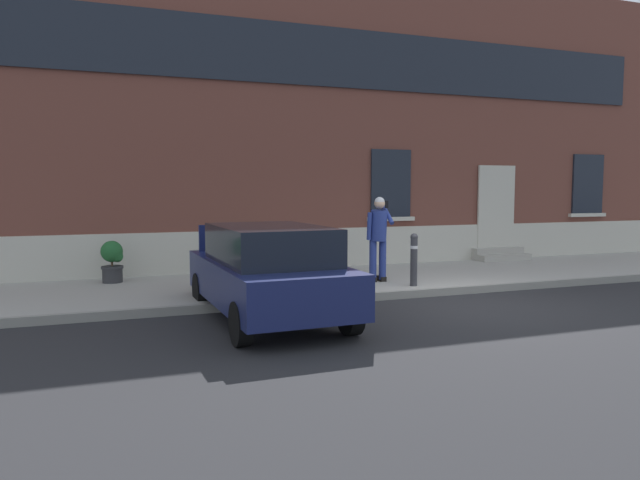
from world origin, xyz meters
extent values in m
plane|color=#232326|center=(0.00, 0.00, 0.00)|extent=(80.00, 80.00, 0.00)
cube|color=#99968E|center=(0.00, 2.80, 0.07)|extent=(24.00, 3.60, 0.15)
cube|color=gray|center=(0.00, 0.94, 0.07)|extent=(24.00, 0.12, 0.15)
cube|color=brown|center=(0.00, 5.30, 3.75)|extent=(24.00, 1.40, 7.50)
cube|color=#BCB7A8|center=(0.00, 4.58, 0.55)|extent=(24.00, 0.08, 1.10)
cube|color=black|center=(4.04, 4.57, 1.52)|extent=(1.00, 0.08, 2.10)
cube|color=#BCB7A8|center=(4.04, 4.55, 1.57)|extent=(1.16, 0.06, 2.24)
cube|color=black|center=(0.84, 4.57, 2.20)|extent=(1.10, 0.06, 1.70)
cube|color=#BCB7A8|center=(0.84, 4.54, 1.30)|extent=(1.30, 0.12, 0.10)
cube|color=black|center=(7.24, 4.57, 2.20)|extent=(1.10, 0.06, 1.70)
cube|color=#BCB7A8|center=(7.24, 4.54, 1.30)|extent=(1.30, 0.12, 0.10)
cube|color=black|center=(0.00, 4.57, 5.20)|extent=(16.80, 0.06, 1.40)
cube|color=#9E998E|center=(4.04, 4.12, 0.23)|extent=(1.52, 0.32, 0.16)
cube|color=#9E998E|center=(4.04, 4.44, 0.31)|extent=(1.52, 0.32, 0.32)
cube|color=#161E4C|center=(-3.65, 0.10, 0.62)|extent=(1.86, 4.05, 0.64)
cube|color=black|center=(-3.64, -0.05, 1.22)|extent=(1.60, 2.44, 0.56)
cube|color=black|center=(-3.70, 2.11, 0.40)|extent=(1.66, 0.14, 0.20)
cube|color=yellow|center=(-3.70, 2.11, 0.58)|extent=(0.52, 0.03, 0.12)
cube|color=#B21414|center=(-4.45, 2.09, 0.84)|extent=(0.16, 0.04, 0.18)
cube|color=#B21414|center=(-2.94, 2.13, 0.84)|extent=(0.16, 0.04, 0.18)
cube|color=#161E4C|center=(-3.69, 1.85, 1.12)|extent=(1.49, 0.10, 0.60)
cylinder|color=black|center=(-4.40, -1.32, 0.30)|extent=(0.22, 0.61, 0.60)
cylinder|color=black|center=(-2.81, -1.28, 0.30)|extent=(0.22, 0.61, 0.60)
cylinder|color=black|center=(-4.48, 1.47, 0.30)|extent=(0.22, 0.61, 0.60)
cylinder|color=black|center=(-2.89, 1.52, 0.30)|extent=(0.22, 0.61, 0.60)
cylinder|color=#333338|center=(-0.31, 1.35, 0.62)|extent=(0.14, 0.14, 0.95)
sphere|color=#333338|center=(-0.31, 1.35, 1.12)|extent=(0.15, 0.15, 0.15)
cylinder|color=silver|center=(-0.31, 1.35, 0.92)|extent=(0.15, 0.15, 0.06)
cylinder|color=navy|center=(-0.85, 2.07, 0.60)|extent=(0.15, 0.15, 0.82)
cube|color=black|center=(-0.85, 2.13, 0.20)|extent=(0.12, 0.28, 0.10)
cylinder|color=navy|center=(-0.63, 2.07, 0.60)|extent=(0.15, 0.15, 0.82)
cube|color=black|center=(-0.63, 2.13, 0.20)|extent=(0.12, 0.28, 0.10)
cylinder|color=navy|center=(-0.74, 2.05, 1.32)|extent=(0.34, 0.39, 0.65)
sphere|color=tan|center=(-0.74, 2.01, 1.77)|extent=(0.22, 0.22, 0.22)
sphere|color=silver|center=(-0.74, 2.01, 1.80)|extent=(0.21, 0.21, 0.21)
cylinder|color=navy|center=(-0.96, 2.03, 1.31)|extent=(0.09, 0.14, 0.57)
cylinder|color=navy|center=(-0.54, 2.03, 1.53)|extent=(0.09, 0.44, 0.39)
cube|color=black|center=(-0.59, 1.99, 1.75)|extent=(0.07, 0.02, 0.15)
cylinder|color=#2D2D30|center=(-5.88, 3.89, 0.32)|extent=(0.40, 0.40, 0.34)
cylinder|color=#2D2D30|center=(-5.88, 3.89, 0.46)|extent=(0.44, 0.44, 0.05)
cylinder|color=#47331E|center=(-5.88, 3.89, 0.61)|extent=(0.04, 0.04, 0.24)
sphere|color=#1E5628|center=(-5.88, 3.89, 0.79)|extent=(0.44, 0.44, 0.44)
sphere|color=#1E5628|center=(-5.78, 3.84, 0.69)|extent=(0.24, 0.24, 0.24)
cylinder|color=#606B38|center=(-3.19, 4.22, 0.32)|extent=(0.40, 0.40, 0.34)
cylinder|color=#606B38|center=(-3.19, 4.22, 0.46)|extent=(0.44, 0.44, 0.05)
cylinder|color=#47331E|center=(-3.19, 4.22, 0.61)|extent=(0.04, 0.04, 0.24)
sphere|color=#1E5628|center=(-3.19, 4.22, 0.79)|extent=(0.44, 0.44, 0.44)
sphere|color=#1E5628|center=(-3.09, 4.17, 0.69)|extent=(0.24, 0.24, 0.24)
camera|label=1|loc=(-6.12, -8.86, 2.09)|focal=33.24mm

